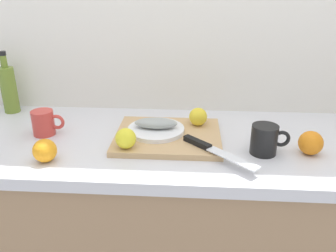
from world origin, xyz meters
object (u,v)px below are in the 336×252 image
(fish_fillet, at_px, (156,123))
(coffee_mug_2, at_px, (44,123))
(chef_knife, at_px, (209,148))
(olive_oil_bottle, at_px, (9,88))
(coffee_mug_0, at_px, (265,140))
(lemon_0, at_px, (198,117))
(orange_0, at_px, (45,151))
(cutting_board, at_px, (168,136))
(white_plate, at_px, (156,130))

(fish_fillet, distance_m, coffee_mug_2, 0.41)
(chef_knife, bearing_deg, olive_oil_bottle, -159.05)
(fish_fillet, distance_m, coffee_mug_0, 0.38)
(fish_fillet, bearing_deg, lemon_0, 25.44)
(chef_knife, relative_size, orange_0, 3.09)
(chef_knife, height_order, coffee_mug_2, coffee_mug_2)
(cutting_board, relative_size, lemon_0, 5.51)
(lemon_0, xyz_separation_m, coffee_mug_2, (-0.56, -0.08, -0.01))
(lemon_0, distance_m, coffee_mug_0, 0.28)
(white_plate, relative_size, olive_oil_bottle, 0.79)
(coffee_mug_2, bearing_deg, lemon_0, 7.93)
(cutting_board, relative_size, chef_knife, 1.62)
(white_plate, relative_size, orange_0, 2.75)
(fish_fillet, distance_m, orange_0, 0.39)
(coffee_mug_2, bearing_deg, coffee_mug_0, -7.15)
(cutting_board, bearing_deg, white_plate, 160.60)
(cutting_board, xyz_separation_m, white_plate, (-0.04, 0.02, 0.02))
(white_plate, xyz_separation_m, fish_fillet, (0.00, -0.00, 0.03))
(cutting_board, bearing_deg, coffee_mug_0, -15.27)
(fish_fillet, relative_size, olive_oil_bottle, 0.59)
(white_plate, height_order, coffee_mug_2, coffee_mug_2)
(coffee_mug_0, height_order, coffee_mug_2, coffee_mug_0)
(cutting_board, distance_m, coffee_mug_0, 0.33)
(coffee_mug_2, height_order, orange_0, coffee_mug_2)
(cutting_board, height_order, fish_fillet, fish_fillet)
(white_plate, relative_size, coffee_mug_0, 1.62)
(chef_knife, bearing_deg, white_plate, -172.27)
(coffee_mug_2, relative_size, orange_0, 1.60)
(white_plate, relative_size, fish_fillet, 1.33)
(cutting_board, distance_m, white_plate, 0.05)
(white_plate, distance_m, olive_oil_bottle, 0.68)
(white_plate, bearing_deg, lemon_0, 25.44)
(chef_knife, distance_m, coffee_mug_2, 0.61)
(white_plate, xyz_separation_m, lemon_0, (0.15, 0.07, 0.03))
(white_plate, xyz_separation_m, coffee_mug_0, (0.36, -0.10, 0.02))
(white_plate, xyz_separation_m, chef_knife, (0.19, -0.14, 0.00))
(chef_knife, distance_m, coffee_mug_0, 0.18)
(white_plate, distance_m, coffee_mug_0, 0.38)
(cutting_board, xyz_separation_m, olive_oil_bottle, (-0.68, 0.23, 0.09))
(cutting_board, relative_size, white_plate, 1.82)
(olive_oil_bottle, height_order, orange_0, olive_oil_bottle)
(lemon_0, relative_size, coffee_mug_2, 0.57)
(coffee_mug_0, bearing_deg, cutting_board, 164.73)
(white_plate, distance_m, fish_fillet, 0.03)
(lemon_0, bearing_deg, white_plate, -154.56)
(chef_knife, height_order, lemon_0, lemon_0)
(cutting_board, bearing_deg, lemon_0, 39.31)
(lemon_0, bearing_deg, fish_fillet, -154.56)
(coffee_mug_2, bearing_deg, orange_0, -67.75)
(cutting_board, xyz_separation_m, lemon_0, (0.11, 0.09, 0.04))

